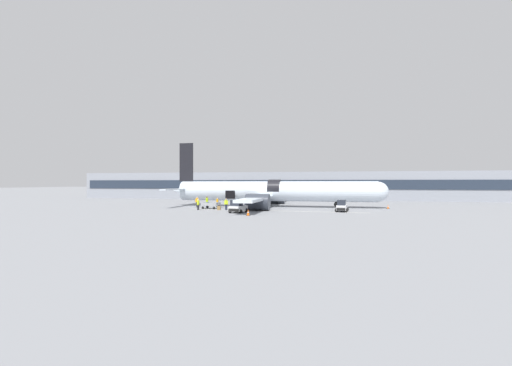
{
  "coord_description": "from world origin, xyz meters",
  "views": [
    {
      "loc": [
        11.62,
        -51.7,
        4.13
      ],
      "look_at": [
        -0.82,
        4.53,
        4.07
      ],
      "focal_mm": 24.0,
      "sensor_mm": 36.0,
      "label": 1
    }
  ],
  "objects_px": {
    "baggage_cart_queued": "(244,205)",
    "baggage_tug_mid": "(238,207)",
    "airplane": "(271,192)",
    "baggage_tug_lead": "(342,207)",
    "suitcase_on_tarmac_upright": "(219,208)",
    "ground_crew_supervisor": "(197,202)",
    "ground_crew_helper": "(198,204)",
    "ground_crew_loader_b": "(226,204)",
    "ground_crew_driver": "(207,202)",
    "ground_crew_loader_a": "(217,202)",
    "baggage_cart_loading": "(211,206)"
  },
  "relations": [
    {
      "from": "baggage_tug_lead",
      "to": "baggage_cart_loading",
      "type": "bearing_deg",
      "value": 176.67
    },
    {
      "from": "baggage_cart_queued",
      "to": "ground_crew_helper",
      "type": "distance_m",
      "value": 7.39
    },
    {
      "from": "ground_crew_loader_a",
      "to": "ground_crew_driver",
      "type": "bearing_deg",
      "value": -174.68
    },
    {
      "from": "ground_crew_loader_a",
      "to": "ground_crew_helper",
      "type": "relative_size",
      "value": 0.98
    },
    {
      "from": "airplane",
      "to": "baggage_tug_mid",
      "type": "bearing_deg",
      "value": -101.4
    },
    {
      "from": "ground_crew_driver",
      "to": "suitcase_on_tarmac_upright",
      "type": "bearing_deg",
      "value": -52.64
    },
    {
      "from": "ground_crew_supervisor",
      "to": "ground_crew_helper",
      "type": "distance_m",
      "value": 6.12
    },
    {
      "from": "baggage_tug_mid",
      "to": "ground_crew_driver",
      "type": "xyz_separation_m",
      "value": [
        -7.77,
        8.69,
        0.21
      ]
    },
    {
      "from": "airplane",
      "to": "suitcase_on_tarmac_upright",
      "type": "relative_size",
      "value": 50.73
    },
    {
      "from": "baggage_cart_queued",
      "to": "baggage_tug_mid",
      "type": "bearing_deg",
      "value": -82.4
    },
    {
      "from": "baggage_cart_queued",
      "to": "ground_crew_driver",
      "type": "xyz_separation_m",
      "value": [
        -6.79,
        1.35,
        0.47
      ]
    },
    {
      "from": "baggage_tug_mid",
      "to": "baggage_cart_loading",
      "type": "xyz_separation_m",
      "value": [
        -6.08,
        5.95,
        -0.25
      ]
    },
    {
      "from": "baggage_cart_loading",
      "to": "ground_crew_helper",
      "type": "relative_size",
      "value": 2.29
    },
    {
      "from": "baggage_tug_lead",
      "to": "ground_crew_driver",
      "type": "relative_size",
      "value": 1.78
    },
    {
      "from": "baggage_tug_mid",
      "to": "ground_crew_supervisor",
      "type": "distance_m",
      "value": 13.12
    },
    {
      "from": "baggage_cart_loading",
      "to": "baggage_cart_queued",
      "type": "distance_m",
      "value": 5.29
    },
    {
      "from": "baggage_cart_loading",
      "to": "ground_crew_supervisor",
      "type": "distance_m",
      "value": 4.64
    },
    {
      "from": "baggage_cart_loading",
      "to": "ground_crew_supervisor",
      "type": "xyz_separation_m",
      "value": [
        -3.54,
        2.96,
        0.41
      ]
    },
    {
      "from": "baggage_cart_loading",
      "to": "airplane",
      "type": "bearing_deg",
      "value": 37.35
    },
    {
      "from": "ground_crew_loader_b",
      "to": "ground_crew_supervisor",
      "type": "xyz_separation_m",
      "value": [
        -6.59,
        4.6,
        0.0
      ]
    },
    {
      "from": "ground_crew_supervisor",
      "to": "ground_crew_helper",
      "type": "relative_size",
      "value": 1.06
    },
    {
      "from": "baggage_tug_lead",
      "to": "ground_crew_driver",
      "type": "bearing_deg",
      "value": 169.82
    },
    {
      "from": "airplane",
      "to": "ground_crew_driver",
      "type": "distance_m",
      "value": 11.1
    },
    {
      "from": "baggage_tug_lead",
      "to": "ground_crew_driver",
      "type": "xyz_separation_m",
      "value": [
        -21.8,
        3.91,
        0.23
      ]
    },
    {
      "from": "baggage_tug_mid",
      "to": "baggage_cart_queued",
      "type": "relative_size",
      "value": 0.89
    },
    {
      "from": "baggage_cart_queued",
      "to": "suitcase_on_tarmac_upright",
      "type": "bearing_deg",
      "value": -129.72
    },
    {
      "from": "baggage_tug_mid",
      "to": "ground_crew_loader_a",
      "type": "height_order",
      "value": "baggage_tug_mid"
    },
    {
      "from": "ground_crew_loader_a",
      "to": "ground_crew_driver",
      "type": "relative_size",
      "value": 0.88
    },
    {
      "from": "baggage_cart_queued",
      "to": "baggage_cart_loading",
      "type": "bearing_deg",
      "value": -164.7
    },
    {
      "from": "ground_crew_driver",
      "to": "ground_crew_helper",
      "type": "distance_m",
      "value": 5.42
    },
    {
      "from": "ground_crew_loader_a",
      "to": "ground_crew_supervisor",
      "type": "relative_size",
      "value": 0.93
    },
    {
      "from": "ground_crew_driver",
      "to": "ground_crew_supervisor",
      "type": "xyz_separation_m",
      "value": [
        -1.85,
        0.22,
        -0.05
      ]
    },
    {
      "from": "baggage_cart_queued",
      "to": "ground_crew_loader_a",
      "type": "distance_m",
      "value": 5.26
    },
    {
      "from": "baggage_tug_lead",
      "to": "ground_crew_loader_b",
      "type": "relative_size",
      "value": 1.88
    },
    {
      "from": "baggage_tug_lead",
      "to": "ground_crew_loader_a",
      "type": "height_order",
      "value": "baggage_tug_lead"
    },
    {
      "from": "baggage_cart_queued",
      "to": "ground_crew_supervisor",
      "type": "xyz_separation_m",
      "value": [
        -8.64,
        1.57,
        0.42
      ]
    },
    {
      "from": "baggage_tug_lead",
      "to": "baggage_cart_queued",
      "type": "bearing_deg",
      "value": 170.3
    },
    {
      "from": "ground_crew_loader_b",
      "to": "ground_crew_supervisor",
      "type": "relative_size",
      "value": 1.0
    },
    {
      "from": "ground_crew_supervisor",
      "to": "ground_crew_loader_b",
      "type": "bearing_deg",
      "value": -34.92
    },
    {
      "from": "ground_crew_supervisor",
      "to": "baggage_tug_mid",
      "type": "bearing_deg",
      "value": -42.8
    },
    {
      "from": "baggage_cart_loading",
      "to": "ground_crew_driver",
      "type": "bearing_deg",
      "value": 121.68
    },
    {
      "from": "baggage_cart_queued",
      "to": "ground_crew_helper",
      "type": "relative_size",
      "value": 2.18
    },
    {
      "from": "ground_crew_supervisor",
      "to": "baggage_cart_queued",
      "type": "bearing_deg",
      "value": -10.29
    },
    {
      "from": "baggage_tug_mid",
      "to": "ground_crew_loader_b",
      "type": "height_order",
      "value": "baggage_tug_mid"
    },
    {
      "from": "airplane",
      "to": "ground_crew_helper",
      "type": "height_order",
      "value": "airplane"
    },
    {
      "from": "ground_crew_supervisor",
      "to": "suitcase_on_tarmac_upright",
      "type": "xyz_separation_m",
      "value": [
        5.64,
        -5.18,
        -0.6
      ]
    },
    {
      "from": "baggage_cart_queued",
      "to": "ground_crew_loader_a",
      "type": "bearing_deg",
      "value": 163.23
    },
    {
      "from": "ground_crew_loader_b",
      "to": "ground_crew_driver",
      "type": "height_order",
      "value": "ground_crew_driver"
    },
    {
      "from": "airplane",
      "to": "ground_crew_loader_b",
      "type": "height_order",
      "value": "airplane"
    },
    {
      "from": "airplane",
      "to": "baggage_tug_lead",
      "type": "distance_m",
      "value": 13.98
    }
  ]
}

